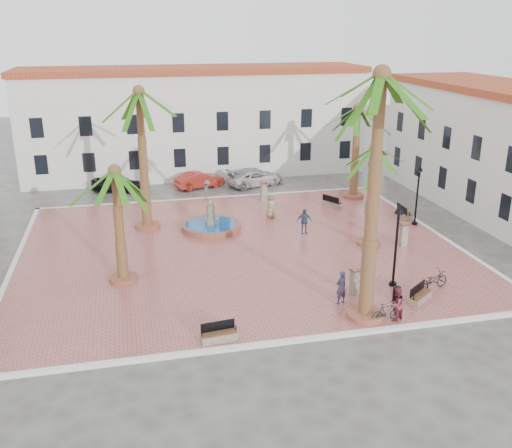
{
  "coord_description": "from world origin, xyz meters",
  "views": [
    {
      "loc": [
        -6.31,
        -31.59,
        12.94
      ],
      "look_at": [
        1.0,
        0.0,
        1.6
      ],
      "focal_mm": 40.0,
      "sensor_mm": 36.0,
      "label": 1
    }
  ],
  "objects_px": {
    "palm_ne": "(357,119)",
    "pedestrian_east": "(367,210)",
    "palm_s": "(380,101)",
    "litter_bin": "(397,294)",
    "car_white": "(255,178)",
    "pedestrian_fountain_a": "(271,206)",
    "bollard_e": "(404,234)",
    "pedestrian_fountain_b": "(304,221)",
    "palm_nw": "(140,106)",
    "car_silver": "(255,176)",
    "bench_se": "(420,297)",
    "car_black": "(118,183)",
    "bicycle_b": "(387,312)",
    "bollard_se": "(355,281)",
    "palm_sw": "(116,186)",
    "pedestrian_north": "(207,190)",
    "bench_e": "(404,214)",
    "cyclist_a": "(341,287)",
    "bench_ne": "(332,204)",
    "cyclist_b": "(396,304)",
    "lamppost_s": "(397,232)",
    "bollard_n": "(264,191)",
    "bench_s": "(219,336)",
    "bicycle_a": "(433,280)",
    "car_red": "(199,180)",
    "palm_e": "(374,161)",
    "fountain": "(211,225)"
  },
  "relations": [
    {
      "from": "palm_ne",
      "to": "pedestrian_east",
      "type": "relative_size",
      "value": 4.72
    },
    {
      "from": "bench_e",
      "to": "cyclist_a",
      "type": "height_order",
      "value": "cyclist_a"
    },
    {
      "from": "palm_ne",
      "to": "bicycle_b",
      "type": "xyz_separation_m",
      "value": [
        -6.12,
        -18.97,
        -5.67
      ]
    },
    {
      "from": "palm_ne",
      "to": "bench_e",
      "type": "distance_m",
      "value": 8.2
    },
    {
      "from": "bicycle_a",
      "to": "pedestrian_fountain_b",
      "type": "xyz_separation_m",
      "value": [
        -3.89,
        9.44,
        0.33
      ]
    },
    {
      "from": "bench_se",
      "to": "bench_ne",
      "type": "relative_size",
      "value": 0.95
    },
    {
      "from": "pedestrian_north",
      "to": "car_black",
      "type": "relative_size",
      "value": 0.37
    },
    {
      "from": "car_white",
      "to": "palm_e",
      "type": "bearing_deg",
      "value": 176.47
    },
    {
      "from": "pedestrian_north",
      "to": "cyclist_b",
      "type": "bearing_deg",
      "value": -144.02
    },
    {
      "from": "bollard_se",
      "to": "pedestrian_fountain_b",
      "type": "bearing_deg",
      "value": 88.75
    },
    {
      "from": "litter_bin",
      "to": "palm_sw",
      "type": "bearing_deg",
      "value": 157.09
    },
    {
      "from": "car_white",
      "to": "pedestrian_north",
      "type": "bearing_deg",
      "value": 112.66
    },
    {
      "from": "car_red",
      "to": "car_white",
      "type": "relative_size",
      "value": 0.9
    },
    {
      "from": "litter_bin",
      "to": "palm_ne",
      "type": "bearing_deg",
      "value": 74.54
    },
    {
      "from": "car_black",
      "to": "cyclist_a",
      "type": "bearing_deg",
      "value": -137.39
    },
    {
      "from": "cyclist_a",
      "to": "cyclist_b",
      "type": "xyz_separation_m",
      "value": [
        1.85,
        -2.14,
        -0.05
      ]
    },
    {
      "from": "palm_sw",
      "to": "bollard_e",
      "type": "xyz_separation_m",
      "value": [
        16.79,
        1.33,
        -4.45
      ]
    },
    {
      "from": "bicycle_b",
      "to": "bench_se",
      "type": "bearing_deg",
      "value": -63.78
    },
    {
      "from": "bench_s",
      "to": "bollard_e",
      "type": "height_order",
      "value": "bollard_e"
    },
    {
      "from": "pedestrian_north",
      "to": "pedestrian_east",
      "type": "xyz_separation_m",
      "value": [
        10.01,
        -7.42,
        0.0
      ]
    },
    {
      "from": "bench_s",
      "to": "bicycle_b",
      "type": "height_order",
      "value": "bicycle_b"
    },
    {
      "from": "pedestrian_fountain_b",
      "to": "pedestrian_fountain_a",
      "type": "bearing_deg",
      "value": 116.51
    },
    {
      "from": "pedestrian_fountain_b",
      "to": "car_silver",
      "type": "bearing_deg",
      "value": 97.99
    },
    {
      "from": "pedestrian_north",
      "to": "car_silver",
      "type": "height_order",
      "value": "pedestrian_north"
    },
    {
      "from": "palm_nw",
      "to": "bollard_se",
      "type": "xyz_separation_m",
      "value": [
        9.65,
        -12.42,
        -7.3
      ]
    },
    {
      "from": "palm_sw",
      "to": "cyclist_a",
      "type": "height_order",
      "value": "palm_sw"
    },
    {
      "from": "fountain",
      "to": "pedestrian_north",
      "type": "distance_m",
      "value": 6.78
    },
    {
      "from": "bench_s",
      "to": "pedestrian_fountain_b",
      "type": "bearing_deg",
      "value": 51.18
    },
    {
      "from": "bollard_e",
      "to": "pedestrian_fountain_a",
      "type": "relative_size",
      "value": 0.81
    },
    {
      "from": "bench_ne",
      "to": "car_white",
      "type": "bearing_deg",
      "value": -0.92
    },
    {
      "from": "bench_se",
      "to": "lamppost_s",
      "type": "xyz_separation_m",
      "value": [
        -0.49,
        1.97,
        2.72
      ]
    },
    {
      "from": "car_black",
      "to": "bicycle_b",
      "type": "bearing_deg",
      "value": -136.61
    },
    {
      "from": "pedestrian_fountain_a",
      "to": "bench_se",
      "type": "bearing_deg",
      "value": -73.7
    },
    {
      "from": "palm_s",
      "to": "palm_ne",
      "type": "xyz_separation_m",
      "value": [
        6.91,
        18.4,
        -3.75
      ]
    },
    {
      "from": "lamppost_s",
      "to": "bicycle_b",
      "type": "distance_m",
      "value": 4.68
    },
    {
      "from": "palm_nw",
      "to": "cyclist_b",
      "type": "xyz_separation_m",
      "value": [
        10.44,
        -15.41,
        -7.2
      ]
    },
    {
      "from": "bollard_e",
      "to": "pedestrian_north",
      "type": "relative_size",
      "value": 0.92
    },
    {
      "from": "palm_s",
      "to": "litter_bin",
      "type": "height_order",
      "value": "palm_s"
    },
    {
      "from": "bench_se",
      "to": "car_silver",
      "type": "relative_size",
      "value": 0.33
    },
    {
      "from": "pedestrian_east",
      "to": "bicycle_a",
      "type": "bearing_deg",
      "value": 17.77
    },
    {
      "from": "bollard_n",
      "to": "car_red",
      "type": "bearing_deg",
      "value": 128.28
    },
    {
      "from": "palm_s",
      "to": "pedestrian_north",
      "type": "xyz_separation_m",
      "value": [
        -4.37,
        20.23,
        -9.09
      ]
    },
    {
      "from": "palm_sw",
      "to": "pedestrian_fountain_b",
      "type": "xyz_separation_m",
      "value": [
        11.51,
        4.76,
        -4.36
      ]
    },
    {
      "from": "palm_nw",
      "to": "palm_e",
      "type": "bearing_deg",
      "value": -25.38
    },
    {
      "from": "palm_ne",
      "to": "bollard_e",
      "type": "xyz_separation_m",
      "value": [
        -0.97,
        -10.42,
        -5.38
      ]
    },
    {
      "from": "fountain",
      "to": "litter_bin",
      "type": "distance_m",
      "value": 14.31
    },
    {
      "from": "car_white",
      "to": "pedestrian_fountain_a",
      "type": "bearing_deg",
      "value": 157.52
    },
    {
      "from": "palm_nw",
      "to": "car_silver",
      "type": "bearing_deg",
      "value": 44.89
    },
    {
      "from": "bollard_e",
      "to": "palm_sw",
      "type": "bearing_deg",
      "value": -175.48
    },
    {
      "from": "bollard_n",
      "to": "cyclist_b",
      "type": "height_order",
      "value": "cyclist_b"
    }
  ]
}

